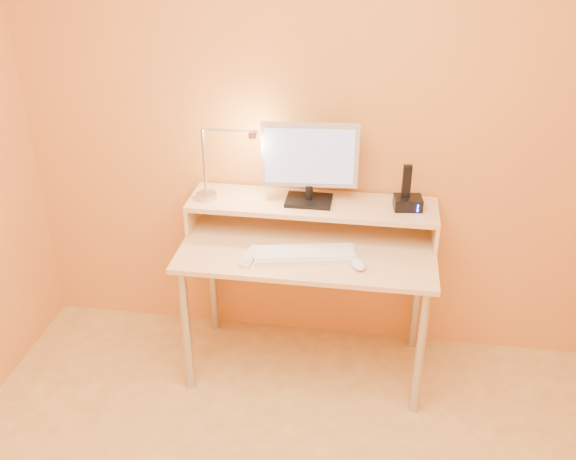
% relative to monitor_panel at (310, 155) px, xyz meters
% --- Properties ---
extents(wall_back, '(3.00, 0.04, 2.50)m').
position_rel_monitor_panel_xyz_m(wall_back, '(0.02, 0.16, 0.13)').
color(wall_back, gold).
rests_on(wall_back, floor).
extents(desk_leg_fl, '(0.04, 0.04, 0.69)m').
position_rel_monitor_panel_xyz_m(desk_leg_fl, '(-0.53, -0.41, -0.77)').
color(desk_leg_fl, '#B5B5BD').
rests_on(desk_leg_fl, floor).
extents(desk_leg_fr, '(0.04, 0.04, 0.69)m').
position_rel_monitor_panel_xyz_m(desk_leg_fr, '(0.57, -0.41, -0.77)').
color(desk_leg_fr, '#B5B5BD').
rests_on(desk_leg_fr, floor).
extents(desk_leg_bl, '(0.04, 0.04, 0.69)m').
position_rel_monitor_panel_xyz_m(desk_leg_bl, '(-0.53, 0.09, -0.77)').
color(desk_leg_bl, '#B5B5BD').
rests_on(desk_leg_bl, floor).
extents(desk_leg_br, '(0.04, 0.04, 0.69)m').
position_rel_monitor_panel_xyz_m(desk_leg_br, '(0.57, 0.09, -0.77)').
color(desk_leg_br, '#B5B5BD').
rests_on(desk_leg_br, floor).
extents(desk_lower, '(1.20, 0.60, 0.02)m').
position_rel_monitor_panel_xyz_m(desk_lower, '(0.02, -0.16, -0.41)').
color(desk_lower, '#E7B683').
rests_on(desk_lower, floor).
extents(shelf_riser_left, '(0.02, 0.30, 0.14)m').
position_rel_monitor_panel_xyz_m(shelf_riser_left, '(-0.57, -0.01, -0.33)').
color(shelf_riser_left, '#E7B683').
rests_on(shelf_riser_left, desk_lower).
extents(shelf_riser_right, '(0.02, 0.30, 0.14)m').
position_rel_monitor_panel_xyz_m(shelf_riser_right, '(0.61, -0.01, -0.33)').
color(shelf_riser_right, '#E7B683').
rests_on(shelf_riser_right, desk_lower).
extents(desk_shelf, '(1.20, 0.30, 0.02)m').
position_rel_monitor_panel_xyz_m(desk_shelf, '(0.02, -0.01, -0.25)').
color(desk_shelf, '#E7B683').
rests_on(desk_shelf, desk_lower).
extents(monitor_foot, '(0.22, 0.16, 0.02)m').
position_rel_monitor_panel_xyz_m(monitor_foot, '(-0.00, -0.01, -0.23)').
color(monitor_foot, black).
rests_on(monitor_foot, desk_shelf).
extents(monitor_neck, '(0.04, 0.04, 0.07)m').
position_rel_monitor_panel_xyz_m(monitor_neck, '(0.00, -0.01, -0.19)').
color(monitor_neck, black).
rests_on(monitor_neck, monitor_foot).
extents(monitor_panel, '(0.46, 0.07, 0.31)m').
position_rel_monitor_panel_xyz_m(monitor_panel, '(0.00, 0.00, 0.00)').
color(monitor_panel, '#AFAFB8').
rests_on(monitor_panel, monitor_neck).
extents(monitor_back, '(0.41, 0.04, 0.26)m').
position_rel_monitor_panel_xyz_m(monitor_back, '(0.00, 0.02, 0.00)').
color(monitor_back, black).
rests_on(monitor_back, monitor_panel).
extents(monitor_screen, '(0.41, 0.04, 0.27)m').
position_rel_monitor_panel_xyz_m(monitor_screen, '(0.00, -0.02, 0.00)').
color(monitor_screen, '#9BA5DC').
rests_on(monitor_screen, monitor_panel).
extents(lamp_base, '(0.10, 0.10, 0.02)m').
position_rel_monitor_panel_xyz_m(lamp_base, '(-0.50, -0.04, -0.23)').
color(lamp_base, '#B5B5BD').
rests_on(lamp_base, desk_shelf).
extents(lamp_post, '(0.01, 0.01, 0.33)m').
position_rel_monitor_panel_xyz_m(lamp_post, '(-0.50, -0.04, -0.05)').
color(lamp_post, '#B5B5BD').
rests_on(lamp_post, lamp_base).
extents(lamp_arm, '(0.24, 0.01, 0.01)m').
position_rel_monitor_panel_xyz_m(lamp_arm, '(-0.38, -0.04, 0.12)').
color(lamp_arm, '#B5B5BD').
rests_on(lamp_arm, lamp_post).
extents(lamp_head, '(0.04, 0.04, 0.03)m').
position_rel_monitor_panel_xyz_m(lamp_head, '(-0.26, -0.04, 0.10)').
color(lamp_head, '#B5B5BD').
rests_on(lamp_head, lamp_arm).
extents(lamp_bulb, '(0.03, 0.03, 0.00)m').
position_rel_monitor_panel_xyz_m(lamp_bulb, '(-0.26, -0.04, 0.09)').
color(lamp_bulb, '#FFEAC6').
rests_on(lamp_bulb, lamp_head).
extents(phone_dock, '(0.14, 0.11, 0.06)m').
position_rel_monitor_panel_xyz_m(phone_dock, '(0.47, -0.01, -0.21)').
color(phone_dock, black).
rests_on(phone_dock, desk_shelf).
extents(phone_handset, '(0.04, 0.03, 0.16)m').
position_rel_monitor_panel_xyz_m(phone_handset, '(0.45, -0.01, -0.10)').
color(phone_handset, black).
rests_on(phone_handset, phone_dock).
extents(phone_led, '(0.01, 0.00, 0.04)m').
position_rel_monitor_panel_xyz_m(phone_led, '(0.51, -0.06, -0.21)').
color(phone_led, '#164AFF').
rests_on(phone_led, phone_dock).
extents(keyboard, '(0.48, 0.24, 0.02)m').
position_rel_monitor_panel_xyz_m(keyboard, '(0.01, -0.26, -0.39)').
color(keyboard, silver).
rests_on(keyboard, desk_lower).
extents(mouse, '(0.09, 0.12, 0.04)m').
position_rel_monitor_panel_xyz_m(mouse, '(0.26, -0.31, -0.38)').
color(mouse, silver).
rests_on(mouse, desk_lower).
extents(remote_control, '(0.08, 0.19, 0.02)m').
position_rel_monitor_panel_xyz_m(remote_control, '(-0.23, -0.31, -0.39)').
color(remote_control, silver).
rests_on(remote_control, desk_lower).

